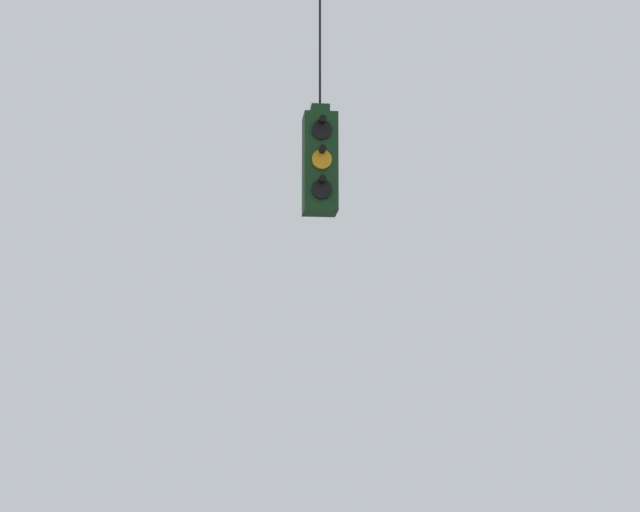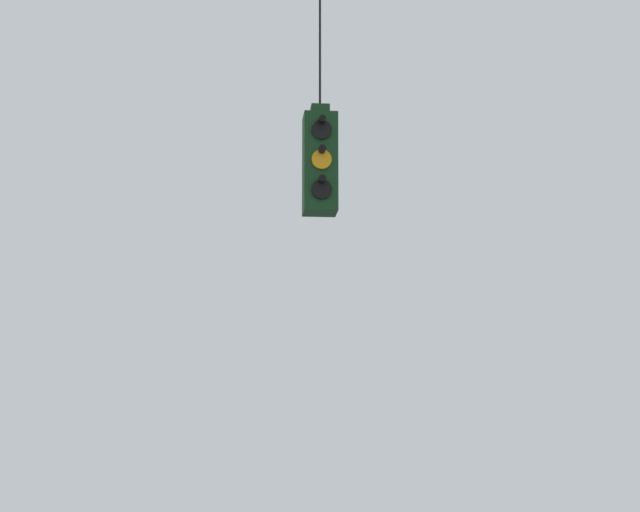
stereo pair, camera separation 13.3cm
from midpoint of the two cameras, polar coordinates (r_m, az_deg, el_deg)
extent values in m
cube|color=#143819|center=(12.63, -0.30, 4.23)|extent=(0.34, 0.34, 1.02)
cube|color=#143819|center=(12.78, -0.30, 6.66)|extent=(0.19, 0.19, 0.10)
cylinder|color=black|center=(13.19, -0.29, 11.65)|extent=(0.02, 0.02, 2.30)
cylinder|color=black|center=(12.53, -0.22, 5.80)|extent=(0.20, 0.03, 0.20)
cylinder|color=black|center=(12.51, -0.20, 6.25)|extent=(0.07, 0.12, 0.07)
cylinder|color=orange|center=(12.45, -0.22, 4.44)|extent=(0.20, 0.03, 0.20)
cylinder|color=black|center=(12.43, -0.20, 4.90)|extent=(0.07, 0.12, 0.07)
cylinder|color=black|center=(12.37, -0.22, 3.07)|extent=(0.20, 0.03, 0.20)
cylinder|color=black|center=(12.35, -0.21, 3.53)|extent=(0.07, 0.12, 0.07)
camera|label=1|loc=(0.07, -90.31, 0.06)|focal=70.00mm
camera|label=2|loc=(0.07, 89.69, -0.06)|focal=70.00mm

